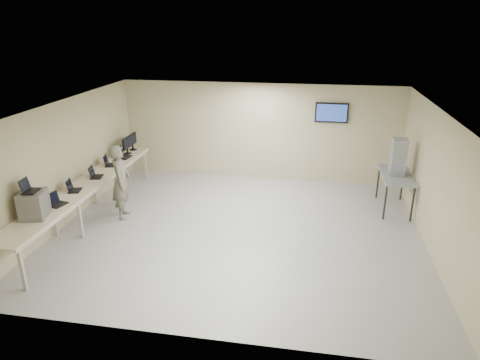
% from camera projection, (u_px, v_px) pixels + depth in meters
% --- Properties ---
extents(room, '(8.01, 7.01, 2.81)m').
position_uv_depth(room, '(240.00, 171.00, 9.18)').
color(room, '#B6B6B6').
rests_on(room, ground).
extents(workbench, '(0.76, 6.00, 0.90)m').
position_uv_depth(workbench, '(86.00, 187.00, 9.91)').
color(workbench, beige).
rests_on(workbench, ground).
extents(equipment_box, '(0.55, 0.59, 0.53)m').
position_uv_depth(equipment_box, '(34.00, 205.00, 8.15)').
color(equipment_box, slate).
rests_on(equipment_box, workbench).
extents(laptop_on_box, '(0.30, 0.35, 0.25)m').
position_uv_depth(laptop_on_box, '(28.00, 188.00, 8.04)').
color(laptop_on_box, black).
rests_on(laptop_on_box, equipment_box).
extents(laptop_0, '(0.35, 0.39, 0.27)m').
position_uv_depth(laptop_0, '(56.00, 202.00, 8.74)').
color(laptop_0, black).
rests_on(laptop_0, workbench).
extents(laptop_1, '(0.34, 0.38, 0.26)m').
position_uv_depth(laptop_1, '(73.00, 188.00, 9.46)').
color(laptop_1, black).
rests_on(laptop_1, workbench).
extents(laptop_2, '(0.35, 0.39, 0.27)m').
position_uv_depth(laptop_2, '(95.00, 174.00, 10.27)').
color(laptop_2, black).
rests_on(laptop_2, workbench).
extents(laptop_3, '(0.36, 0.39, 0.26)m').
position_uv_depth(laptop_3, '(109.00, 163.00, 11.09)').
color(laptop_3, black).
rests_on(laptop_3, workbench).
extents(laptop_4, '(0.35, 0.41, 0.31)m').
position_uv_depth(laptop_4, '(122.00, 155.00, 11.70)').
color(laptop_4, black).
rests_on(laptop_4, workbench).
extents(monitor_near, '(0.21, 0.48, 0.47)m').
position_uv_depth(monitor_near, '(127.00, 144.00, 11.97)').
color(monitor_near, black).
rests_on(monitor_near, workbench).
extents(monitor_far, '(0.22, 0.48, 0.48)m').
position_uv_depth(monitor_far, '(132.00, 140.00, 12.32)').
color(monitor_far, black).
rests_on(monitor_far, workbench).
extents(soldier, '(0.60, 0.75, 1.79)m').
position_uv_depth(soldier, '(121.00, 182.00, 10.01)').
color(soldier, '#5C6154').
rests_on(soldier, ground).
extents(side_table, '(0.71, 1.53, 0.92)m').
position_uv_depth(side_table, '(396.00, 177.00, 10.44)').
color(side_table, gray).
rests_on(side_table, ground).
extents(storage_bins, '(0.34, 0.38, 0.89)m').
position_uv_depth(storage_bins, '(398.00, 157.00, 10.26)').
color(storage_bins, '#9FA5AF').
rests_on(storage_bins, side_table).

